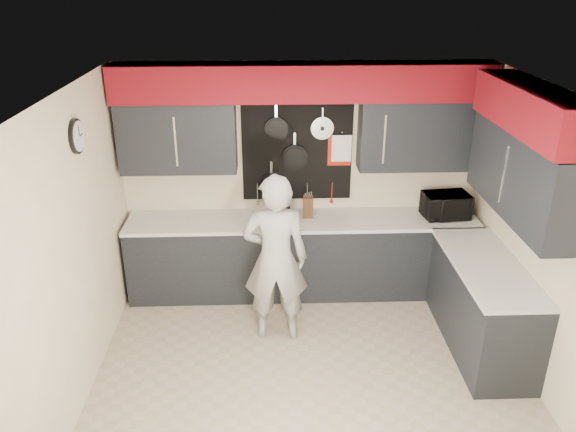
{
  "coord_description": "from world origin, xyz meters",
  "views": [
    {
      "loc": [
        -0.37,
        -4.24,
        3.47
      ],
      "look_at": [
        -0.2,
        0.5,
        1.37
      ],
      "focal_mm": 35.0,
      "sensor_mm": 36.0,
      "label": 1
    }
  ],
  "objects_px": {
    "microwave": "(446,205)",
    "knife_block": "(308,207)",
    "coffee_maker": "(282,202)",
    "person": "(275,259)",
    "utensil_crock": "(271,213)"
  },
  "relations": [
    {
      "from": "microwave",
      "to": "knife_block",
      "type": "distance_m",
      "value": 1.53
    },
    {
      "from": "coffee_maker",
      "to": "person",
      "type": "height_order",
      "value": "person"
    },
    {
      "from": "knife_block",
      "to": "utensil_crock",
      "type": "relative_size",
      "value": 1.38
    },
    {
      "from": "knife_block",
      "to": "utensil_crock",
      "type": "height_order",
      "value": "knife_block"
    },
    {
      "from": "knife_block",
      "to": "utensil_crock",
      "type": "xyz_separation_m",
      "value": [
        -0.41,
        -0.08,
        -0.03
      ]
    },
    {
      "from": "coffee_maker",
      "to": "person",
      "type": "bearing_deg",
      "value": -91.34
    },
    {
      "from": "knife_block",
      "to": "person",
      "type": "relative_size",
      "value": 0.14
    },
    {
      "from": "utensil_crock",
      "to": "person",
      "type": "height_order",
      "value": "person"
    },
    {
      "from": "person",
      "to": "utensil_crock",
      "type": "bearing_deg",
      "value": -85.73
    },
    {
      "from": "utensil_crock",
      "to": "coffee_maker",
      "type": "height_order",
      "value": "coffee_maker"
    },
    {
      "from": "knife_block",
      "to": "person",
      "type": "xyz_separation_m",
      "value": [
        -0.38,
        -0.91,
        -0.16
      ]
    },
    {
      "from": "utensil_crock",
      "to": "coffee_maker",
      "type": "relative_size",
      "value": 0.53
    },
    {
      "from": "utensil_crock",
      "to": "coffee_maker",
      "type": "bearing_deg",
      "value": 36.78
    },
    {
      "from": "microwave",
      "to": "person",
      "type": "distance_m",
      "value": 2.1
    },
    {
      "from": "microwave",
      "to": "utensil_crock",
      "type": "distance_m",
      "value": 1.95
    }
  ]
}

